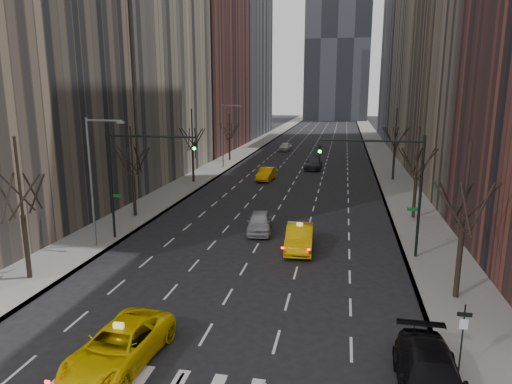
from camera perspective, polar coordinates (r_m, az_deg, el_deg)
The scene contains 26 objects.
ground at distance 21.89m, azimuth -6.28°, elevation -17.28°, with size 400.00×400.00×0.00m, color black.
sidewalk_left at distance 90.59m, azimuth -0.66°, elevation 5.59°, with size 4.50×320.00×0.15m, color slate.
sidewalk_right at distance 89.01m, azimuth 15.04°, elevation 5.05°, with size 4.50×320.00×0.15m, color slate.
bld_left_far at distance 89.15m, azimuth -7.44°, elevation 19.51°, with size 14.00×28.00×44.00m, color brown.
bld_left_deep at distance 118.91m, azimuth -2.70°, elevation 21.67°, with size 14.00×30.00×60.00m, color slate.
bld_right_far at distance 84.80m, azimuth 23.04°, elevation 21.10°, with size 14.00×28.00×50.00m, color tan.
bld_right_deep at distance 115.64m, azimuth 19.91°, elevation 20.75°, with size 14.00×30.00×58.00m, color slate.
tree_lw_a at distance 29.24m, azimuth -27.11°, elevation -2.71°, with size 3.36×3.50×8.28m.
tree_lw_b at distance 40.90m, azimuth -15.11°, elevation 1.98°, with size 3.36×3.50×7.82m.
tree_lw_c at distance 55.50m, azimuth -7.93°, elevation 5.27°, with size 3.36×3.50×8.74m.
tree_lw_d at distance 72.71m, azimuth -3.34°, elevation 6.66°, with size 3.36×3.50×7.36m.
tree_rw_a at distance 25.85m, azimuth 24.37°, elevation -4.30°, with size 3.36×3.50×8.28m.
tree_rw_b at distance 41.21m, azimuth 19.38°, elevation 1.78°, with size 3.36×3.50×7.82m.
tree_rw_c at distance 58.84m, azimuth 16.95°, elevation 5.25°, with size 3.36×3.50×8.74m.
traffic_mast_left at distance 34.04m, azimuth -15.27°, elevation 2.96°, with size 6.69×0.39×8.00m.
traffic_mast_right at distance 30.76m, azimuth 16.89°, elevation 1.89°, with size 6.69×0.39×8.00m.
streetlight_near at distance 33.10m, azimuth -19.49°, elevation 2.66°, with size 2.83×0.22×9.00m.
streetlight_far at distance 65.49m, azimuth -3.89°, elevation 7.82°, with size 2.83×0.22×9.00m.
sign_post at distance 19.93m, azimuth 24.42°, elevation -15.70°, with size 0.55×0.06×2.80m.
taxi_suv at distance 20.19m, azimuth -16.70°, elevation -17.94°, with size 2.61×5.66×1.57m, color yellow.
taxi_sedan at distance 32.12m, azimuth 5.46°, elevation -5.70°, with size 1.83×5.23×1.72m, color #D79E04.
silver_sedan_ahead at distance 35.91m, azimuth 0.44°, elevation -3.79°, with size 1.89×4.69×1.60m, color #9A9DA2.
parked_suv_black at distance 18.71m, azimuth 20.91°, elevation -20.79°, with size 2.29×5.63×1.63m, color black.
far_taxi at distance 56.98m, azimuth 1.32°, elevation 2.26°, with size 1.66×4.77×1.57m, color #FFAA05.
far_suv_grey at distance 65.73m, azimuth 7.19°, elevation 3.56°, with size 2.29×5.64×1.64m, color #2D2C31.
far_car_white at distance 86.00m, azimuth 3.67°, elevation 5.67°, with size 1.83×4.56×1.55m, color silver.
Camera 1 is at (5.83, -18.12, 10.81)m, focal length 32.00 mm.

